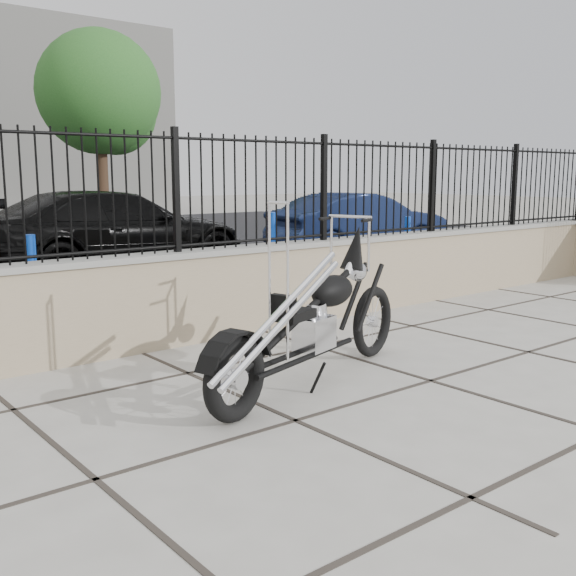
# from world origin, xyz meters

# --- Properties ---
(ground_plane) EXTENTS (90.00, 90.00, 0.00)m
(ground_plane) POSITION_xyz_m (0.00, 0.00, 0.00)
(ground_plane) COLOR #99968E
(ground_plane) RESTS_ON ground
(retaining_wall) EXTENTS (14.00, 0.36, 0.96)m
(retaining_wall) POSITION_xyz_m (0.00, 2.50, 0.48)
(retaining_wall) COLOR gray
(retaining_wall) RESTS_ON ground_plane
(iron_fence) EXTENTS (14.00, 0.08, 1.20)m
(iron_fence) POSITION_xyz_m (0.00, 2.50, 1.56)
(iron_fence) COLOR black
(iron_fence) RESTS_ON retaining_wall
(chopper_motorcycle) EXTENTS (2.65, 1.19, 1.58)m
(chopper_motorcycle) POSITION_xyz_m (-0.88, 0.55, 0.79)
(chopper_motorcycle) COLOR black
(chopper_motorcycle) RESTS_ON ground_plane
(car_black) EXTENTS (5.15, 2.34, 1.46)m
(car_black) POSITION_xyz_m (0.76, 7.85, 0.73)
(car_black) COLOR black
(car_black) RESTS_ON parking_lot
(car_blue) EXTENTS (4.24, 1.93, 1.35)m
(car_blue) POSITION_xyz_m (6.10, 6.99, 0.67)
(car_blue) COLOR #0F193A
(car_blue) RESTS_ON parking_lot
(bollard_a) EXTENTS (0.15, 0.15, 1.01)m
(bollard_a) POSITION_xyz_m (-1.71, 4.86, 0.51)
(bollard_a) COLOR blue
(bollard_a) RESTS_ON ground_plane
(bollard_b) EXTENTS (0.16, 0.16, 1.14)m
(bollard_b) POSITION_xyz_m (2.25, 5.11, 0.57)
(bollard_b) COLOR #0C1FB7
(bollard_b) RESTS_ON ground_plane
(bollard_c) EXTENTS (0.14, 0.14, 0.96)m
(bollard_c) POSITION_xyz_m (5.34, 4.94, 0.48)
(bollard_c) COLOR #0D1DC8
(bollard_c) RESTS_ON ground_plane
(tree_right) EXTENTS (3.66, 3.66, 6.17)m
(tree_right) POSITION_xyz_m (4.21, 16.10, 4.32)
(tree_right) COLOR #382619
(tree_right) RESTS_ON ground_plane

